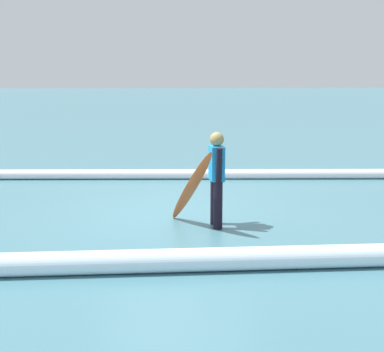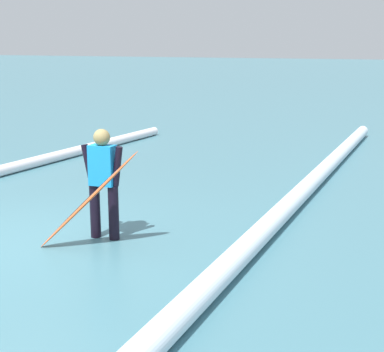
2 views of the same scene
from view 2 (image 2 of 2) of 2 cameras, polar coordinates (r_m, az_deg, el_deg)
ground_plane at (r=8.08m, az=-16.96°, el=-6.24°), size 169.22×169.22×0.00m
surfer at (r=7.76m, az=-8.71°, el=-0.19°), size 0.22×0.61×1.49m
surfboard at (r=7.47m, az=-10.13°, el=-2.33°), size 0.71×1.30×1.30m
wave_crest_midground at (r=5.21m, az=-2.90°, el=-15.01°), size 25.22×0.46×0.29m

